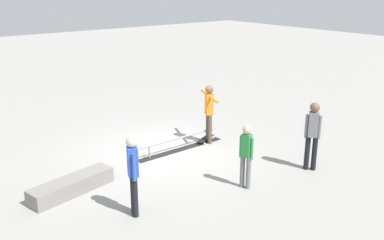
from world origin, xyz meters
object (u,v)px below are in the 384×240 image
(loose_skateboard_natural, at_px, (314,120))
(bystander_grey_shirt, at_px, (313,132))
(grind_rail, at_px, (181,144))
(bystander_blue_shirt, at_px, (133,171))
(skateboard_main, at_px, (205,139))
(skate_ledge, at_px, (72,186))
(bystander_green_shirt, at_px, (246,153))
(skater_main, at_px, (209,110))

(loose_skateboard_natural, bearing_deg, bystander_grey_shirt, -159.47)
(grind_rail, distance_m, bystander_blue_shirt, 3.74)
(skateboard_main, distance_m, bystander_grey_shirt, 3.40)
(skate_ledge, bearing_deg, grind_rail, -170.12)
(skateboard_main, height_order, bystander_green_shirt, bystander_green_shirt)
(skateboard_main, relative_size, loose_skateboard_natural, 0.99)
(bystander_green_shirt, height_order, loose_skateboard_natural, bystander_green_shirt)
(skateboard_main, distance_m, bystander_green_shirt, 3.23)
(bystander_green_shirt, bearing_deg, skateboard_main, -42.63)
(bystander_grey_shirt, bearing_deg, grind_rail, 169.48)
(grind_rail, xyz_separation_m, skater_main, (-0.97, 0.06, 0.84))
(bystander_blue_shirt, bearing_deg, bystander_grey_shirt, -78.02)
(skateboard_main, distance_m, loose_skateboard_natural, 4.12)
(bystander_blue_shirt, relative_size, loose_skateboard_natural, 2.06)
(skate_ledge, distance_m, skater_main, 4.57)
(bystander_grey_shirt, bearing_deg, bystander_green_shirt, -138.27)
(grind_rail, bearing_deg, bystander_grey_shirt, 118.75)
(skater_main, bearing_deg, bystander_green_shirt, -2.59)
(grind_rail, distance_m, skater_main, 1.28)
(skater_main, xyz_separation_m, skateboard_main, (-0.00, -0.15, -0.93))
(skateboard_main, xyz_separation_m, loose_skateboard_natural, (-4.02, 0.87, 0.00))
(skate_ledge, relative_size, bystander_grey_shirt, 1.14)
(skateboard_main, height_order, loose_skateboard_natural, same)
(skater_main, bearing_deg, grind_rail, -72.06)
(bystander_blue_shirt, xyz_separation_m, loose_skateboard_natural, (-7.86, -1.50, -0.89))
(skateboard_main, relative_size, bystander_grey_shirt, 0.46)
(loose_skateboard_natural, bearing_deg, bystander_blue_shirt, 175.95)
(grind_rail, xyz_separation_m, bystander_grey_shirt, (-1.75, 3.08, 0.82))
(skateboard_main, height_order, bystander_blue_shirt, bystander_blue_shirt)
(skateboard_main, height_order, bystander_grey_shirt, bystander_grey_shirt)
(bystander_green_shirt, distance_m, loose_skateboard_natural, 5.67)
(skateboard_main, xyz_separation_m, bystander_green_shirt, (1.22, 2.89, 0.78))
(skate_ledge, height_order, bystander_green_shirt, bystander_green_shirt)
(skateboard_main, bearing_deg, skater_main, 65.75)
(skate_ledge, bearing_deg, loose_skateboard_natural, 178.86)
(bystander_grey_shirt, height_order, loose_skateboard_natural, bystander_grey_shirt)
(skater_main, bearing_deg, skate_ledge, -61.61)
(bystander_green_shirt, bearing_deg, bystander_blue_shirt, 58.94)
(loose_skateboard_natural, bearing_deg, skater_main, 155.03)
(skate_ledge, relative_size, skateboard_main, 2.45)
(skater_main, height_order, loose_skateboard_natural, skater_main)
(grind_rail, xyz_separation_m, bystander_blue_shirt, (2.86, 2.28, 0.79))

